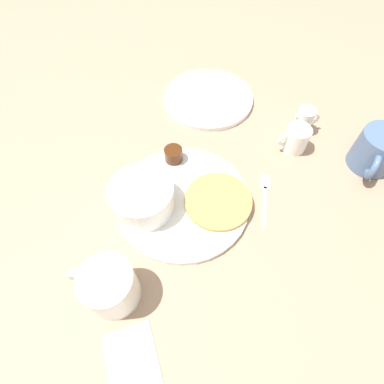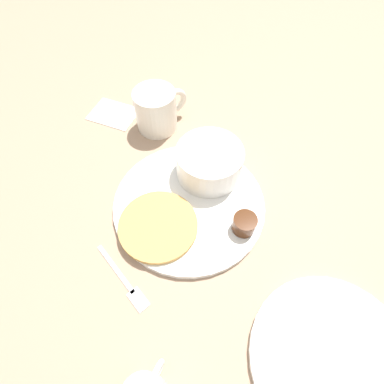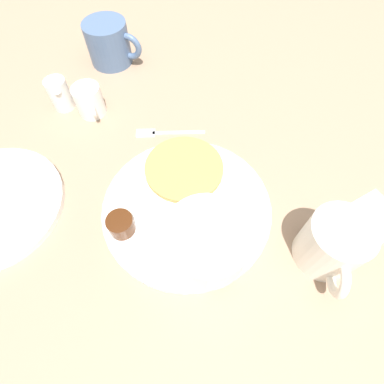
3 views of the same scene
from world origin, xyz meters
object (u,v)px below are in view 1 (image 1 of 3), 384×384
second_mug (376,151)px  coffee_mug (109,286)px  bowl (142,197)px  fork (265,194)px  creamer_pitcher_near (296,139)px  creamer_pitcher_far (304,120)px  plate (183,200)px

second_mug → coffee_mug: bearing=96.6°
bowl → fork: (-0.06, -0.24, -0.04)m
coffee_mug → creamer_pitcher_near: bearing=-69.7°
fork → creamer_pitcher_far: bearing=-52.5°
bowl → coffee_mug: coffee_mug is taller
second_mug → creamer_pitcher_far: bearing=28.9°
bowl → second_mug: 0.50m
bowl → creamer_pitcher_far: 0.42m
creamer_pitcher_near → creamer_pitcher_far: (0.04, -0.05, 0.00)m
creamer_pitcher_near → fork: 0.15m
fork → coffee_mug: bearing=103.6°
bowl → fork: bearing=-104.1°
coffee_mug → creamer_pitcher_far: size_ratio=1.64×
plate → second_mug: 0.42m
plate → creamer_pitcher_far: size_ratio=4.19×
plate → fork: (-0.05, -0.17, -0.00)m
coffee_mug → plate: bearing=-53.5°
creamer_pitcher_far → fork: creamer_pitcher_far is taller
plate → fork: size_ratio=2.26×
coffee_mug → second_mug: bearing=-83.4°
coffee_mug → creamer_pitcher_near: size_ratio=1.35×
plate → coffee_mug: coffee_mug is taller
bowl → second_mug: (-0.07, -0.49, -0.00)m
bowl → creamer_pitcher_far: (0.07, -0.41, -0.01)m
creamer_pitcher_near → creamer_pitcher_far: size_ratio=1.21×
bowl → creamer_pitcher_near: (0.03, -0.36, -0.01)m
plate → bowl: size_ratio=2.22×
plate → creamer_pitcher_far: bearing=-76.0°
plate → fork: plate is taller
creamer_pitcher_near → coffee_mug: bearing=110.3°
plate → creamer_pitcher_near: creamer_pitcher_near is taller
plate → fork: 0.17m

